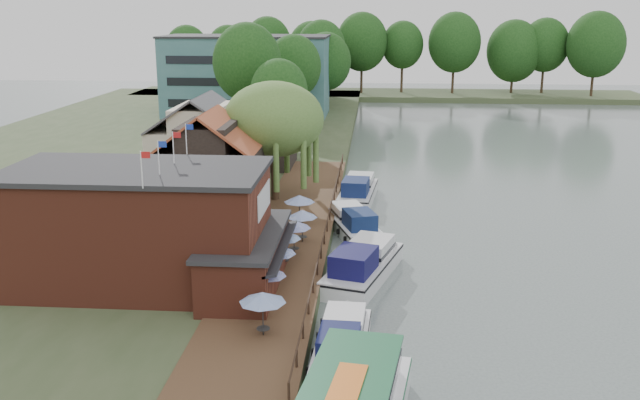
{
  "coord_description": "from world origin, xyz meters",
  "views": [
    {
      "loc": [
        -1.84,
        -41.04,
        17.43
      ],
      "look_at": [
        -6.0,
        12.0,
        3.0
      ],
      "focal_mm": 40.0,
      "sensor_mm": 36.0,
      "label": 1
    }
  ],
  "objects_px": {
    "cruiser_0": "(342,337)",
    "cruiser_3": "(358,188)",
    "pub": "(171,227)",
    "cruiser_2": "(353,219)",
    "umbrella_0": "(263,314)",
    "umbrella_4": "(294,237)",
    "hotel_block": "(247,75)",
    "umbrella_1": "(269,287)",
    "cottage_c": "(260,126)",
    "cottage_b": "(203,141)",
    "willow": "(274,142)",
    "umbrella_5": "(302,226)",
    "swan": "(335,386)",
    "cottage_a": "(210,164)",
    "umbrella_2": "(277,263)",
    "umbrella_3": "(284,248)",
    "umbrella_6": "(299,210)",
    "cruiser_1": "(363,260)"
  },
  "relations": [
    {
      "from": "umbrella_0",
      "to": "cruiser_1",
      "type": "relative_size",
      "value": 0.23
    },
    {
      "from": "umbrella_1",
      "to": "umbrella_4",
      "type": "xyz_separation_m",
      "value": [
        0.41,
        9.02,
        0.0
      ]
    },
    {
      "from": "umbrella_4",
      "to": "cruiser_0",
      "type": "height_order",
      "value": "umbrella_4"
    },
    {
      "from": "willow",
      "to": "umbrella_3",
      "type": "bearing_deg",
      "value": -80.12
    },
    {
      "from": "hotel_block",
      "to": "umbrella_0",
      "type": "bearing_deg",
      "value": -79.35
    },
    {
      "from": "willow",
      "to": "cruiser_2",
      "type": "bearing_deg",
      "value": -39.86
    },
    {
      "from": "cruiser_0",
      "to": "cruiser_3",
      "type": "height_order",
      "value": "cruiser_3"
    },
    {
      "from": "hotel_block",
      "to": "cruiser_3",
      "type": "distance_m",
      "value": 50.8
    },
    {
      "from": "cruiser_2",
      "to": "cottage_a",
      "type": "bearing_deg",
      "value": 157.69
    },
    {
      "from": "umbrella_0",
      "to": "umbrella_4",
      "type": "bearing_deg",
      "value": 89.27
    },
    {
      "from": "willow",
      "to": "umbrella_0",
      "type": "bearing_deg",
      "value": -83.36
    },
    {
      "from": "umbrella_4",
      "to": "cruiser_1",
      "type": "height_order",
      "value": "umbrella_4"
    },
    {
      "from": "cruiser_0",
      "to": "cruiser_2",
      "type": "relative_size",
      "value": 0.95
    },
    {
      "from": "hotel_block",
      "to": "swan",
      "type": "distance_m",
      "value": 83.46
    },
    {
      "from": "cruiser_2",
      "to": "cruiser_0",
      "type": "bearing_deg",
      "value": -107.58
    },
    {
      "from": "umbrella_1",
      "to": "cruiser_2",
      "type": "xyz_separation_m",
      "value": [
        4.19,
        17.24,
        -1.13
      ]
    },
    {
      "from": "umbrella_5",
      "to": "umbrella_6",
      "type": "bearing_deg",
      "value": 98.92
    },
    {
      "from": "umbrella_3",
      "to": "umbrella_4",
      "type": "bearing_deg",
      "value": 80.21
    },
    {
      "from": "hotel_block",
      "to": "cruiser_2",
      "type": "height_order",
      "value": "hotel_block"
    },
    {
      "from": "swan",
      "to": "cruiser_3",
      "type": "bearing_deg",
      "value": 89.73
    },
    {
      "from": "cruiser_0",
      "to": "cruiser_3",
      "type": "relative_size",
      "value": 0.9
    },
    {
      "from": "cruiser_2",
      "to": "swan",
      "type": "xyz_separation_m",
      "value": [
        -0.05,
        -24.2,
        -0.93
      ]
    },
    {
      "from": "hotel_block",
      "to": "umbrella_1",
      "type": "height_order",
      "value": "hotel_block"
    },
    {
      "from": "umbrella_0",
      "to": "umbrella_6",
      "type": "bearing_deg",
      "value": 90.54
    },
    {
      "from": "willow",
      "to": "umbrella_0",
      "type": "distance_m",
      "value": 27.24
    },
    {
      "from": "umbrella_2",
      "to": "swan",
      "type": "distance_m",
      "value": 11.68
    },
    {
      "from": "cottage_a",
      "to": "umbrella_1",
      "type": "height_order",
      "value": "cottage_a"
    },
    {
      "from": "umbrella_4",
      "to": "cruiser_0",
      "type": "xyz_separation_m",
      "value": [
        3.89,
        -12.55,
        -1.2
      ]
    },
    {
      "from": "cottage_c",
      "to": "umbrella_4",
      "type": "xyz_separation_m",
      "value": [
        6.78,
        -28.12,
        -2.96
      ]
    },
    {
      "from": "cruiser_2",
      "to": "cruiser_3",
      "type": "xyz_separation_m",
      "value": [
        0.11,
        10.02,
        0.08
      ]
    },
    {
      "from": "pub",
      "to": "umbrella_0",
      "type": "xyz_separation_m",
      "value": [
        6.62,
        -6.77,
        -2.36
      ]
    },
    {
      "from": "cottage_c",
      "to": "cruiser_2",
      "type": "distance_m",
      "value": 22.89
    },
    {
      "from": "cottage_c",
      "to": "cruiser_3",
      "type": "bearing_deg",
      "value": -42.79
    },
    {
      "from": "pub",
      "to": "cruiser_2",
      "type": "xyz_separation_m",
      "value": [
        10.55,
        14.11,
        -3.5
      ]
    },
    {
      "from": "pub",
      "to": "umbrella_5",
      "type": "height_order",
      "value": "pub"
    },
    {
      "from": "cottage_c",
      "to": "cottage_b",
      "type": "bearing_deg",
      "value": -113.96
    },
    {
      "from": "hotel_block",
      "to": "cruiser_0",
      "type": "height_order",
      "value": "hotel_block"
    },
    {
      "from": "willow",
      "to": "cruiser_3",
      "type": "distance_m",
      "value": 9.65
    },
    {
      "from": "cottage_b",
      "to": "swan",
      "type": "distance_m",
      "value": 38.3
    },
    {
      "from": "umbrella_0",
      "to": "cruiser_0",
      "type": "relative_size",
      "value": 0.27
    },
    {
      "from": "willow",
      "to": "umbrella_3",
      "type": "distance_m",
      "value": 17.18
    },
    {
      "from": "pub",
      "to": "umbrella_1",
      "type": "height_order",
      "value": "pub"
    },
    {
      "from": "umbrella_2",
      "to": "umbrella_3",
      "type": "bearing_deg",
      "value": 88.93
    },
    {
      "from": "umbrella_2",
      "to": "pub",
      "type": "bearing_deg",
      "value": -174.42
    },
    {
      "from": "umbrella_4",
      "to": "cruiser_3",
      "type": "distance_m",
      "value": 18.68
    },
    {
      "from": "umbrella_1",
      "to": "cruiser_1",
      "type": "distance_m",
      "value": 9.16
    },
    {
      "from": "umbrella_2",
      "to": "cruiser_2",
      "type": "distance_m",
      "value": 14.19
    },
    {
      "from": "umbrella_0",
      "to": "cruiser_2",
      "type": "height_order",
      "value": "umbrella_0"
    },
    {
      "from": "cruiser_0",
      "to": "cruiser_2",
      "type": "xyz_separation_m",
      "value": [
        -0.12,
        20.77,
        0.07
      ]
    },
    {
      "from": "umbrella_4",
      "to": "cruiser_3",
      "type": "xyz_separation_m",
      "value": [
        3.89,
        18.24,
        -1.05
      ]
    }
  ]
}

